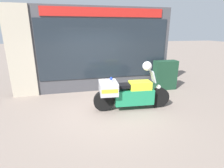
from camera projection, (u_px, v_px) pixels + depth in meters
name	position (u px, v px, depth m)	size (l,w,h in m)	color
ground_plane	(104.00, 109.00, 5.58)	(60.00, 60.00, 0.00)	gray
shop_building	(83.00, 50.00, 6.86)	(6.23, 0.55, 3.27)	#424247
window_display	(104.00, 78.00, 7.41)	(4.88, 0.30, 1.95)	slate
paramedic_motorcycle	(127.00, 93.00, 5.44)	(2.45, 0.72, 1.24)	black
utility_cabinet	(165.00, 75.00, 7.32)	(0.95, 0.40, 1.21)	#193D28
white_helmet	(147.00, 66.00, 5.28)	(0.28, 0.28, 0.28)	white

